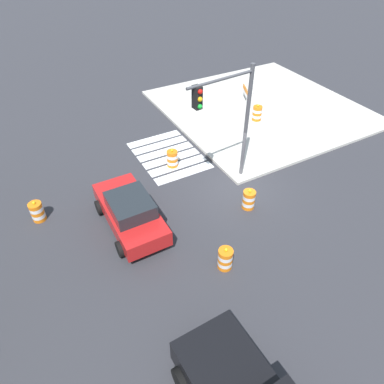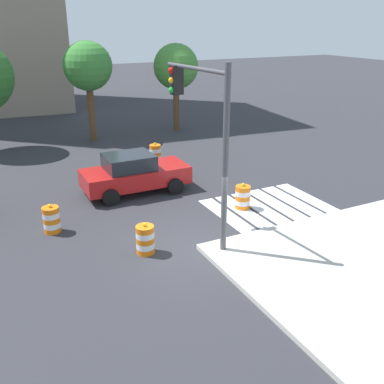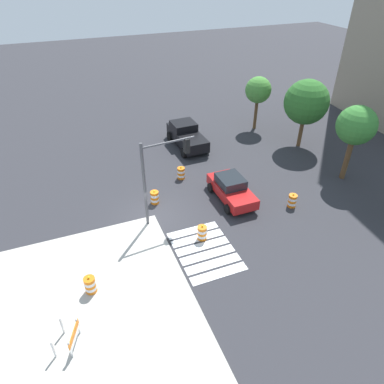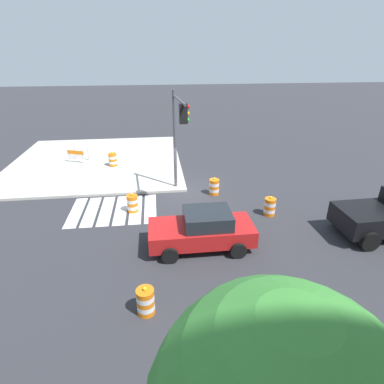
# 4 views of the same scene
# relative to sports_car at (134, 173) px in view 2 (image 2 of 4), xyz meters

# --- Properties ---
(ground_plane) EXTENTS (120.00, 120.00, 0.00)m
(ground_plane) POSITION_rel_sports_car_xyz_m (0.06, -5.49, -0.81)
(ground_plane) COLOR #2D2D33
(crosswalk_stripes) EXTENTS (4.35, 3.20, 0.02)m
(crosswalk_stripes) POSITION_rel_sports_car_xyz_m (4.06, -3.69, -0.80)
(crosswalk_stripes) COLOR silver
(crosswalk_stripes) RESTS_ON ground
(sports_car) EXTENTS (4.30, 2.14, 1.63)m
(sports_car) POSITION_rel_sports_car_xyz_m (0.00, 0.00, 0.00)
(sports_car) COLOR red
(sports_car) RESTS_ON ground
(traffic_barrel_near_corner) EXTENTS (0.56, 0.56, 1.02)m
(traffic_barrel_near_corner) POSITION_rel_sports_car_xyz_m (3.06, -3.45, -0.36)
(traffic_barrel_near_corner) COLOR orange
(traffic_barrel_near_corner) RESTS_ON ground
(traffic_barrel_crosswalk_end) EXTENTS (0.56, 0.56, 1.02)m
(traffic_barrel_crosswalk_end) POSITION_rel_sports_car_xyz_m (2.30, 3.38, -0.36)
(traffic_barrel_crosswalk_end) COLOR orange
(traffic_barrel_crosswalk_end) RESTS_ON ground
(traffic_barrel_median_near) EXTENTS (0.56, 0.56, 1.02)m
(traffic_barrel_median_near) POSITION_rel_sports_car_xyz_m (-3.73, -2.27, -0.36)
(traffic_barrel_median_near) COLOR orange
(traffic_barrel_median_near) RESTS_ON ground
(traffic_barrel_median_far) EXTENTS (0.56, 0.56, 1.02)m
(traffic_barrel_median_far) POSITION_rel_sports_car_xyz_m (-1.44, -5.01, -0.36)
(traffic_barrel_median_far) COLOR orange
(traffic_barrel_median_far) RESTS_ON ground
(traffic_light_pole) EXTENTS (0.62, 3.28, 5.50)m
(traffic_light_pole) POSITION_rel_sports_car_xyz_m (0.55, -4.96, 3.10)
(traffic_light_pole) COLOR #4C4C51
(traffic_light_pole) RESTS_ON sidewalk_corner
(street_tree_streetside_near) EXTENTS (2.74, 2.74, 5.62)m
(street_tree_streetside_near) POSITION_rel_sports_car_xyz_m (0.67, 9.05, 3.38)
(street_tree_streetside_near) COLOR brown
(street_tree_streetside_near) RESTS_ON ground
(street_tree_corner_lot) EXTENTS (2.78, 2.78, 5.35)m
(street_tree_corner_lot) POSITION_rel_sports_car_xyz_m (6.18, 9.28, 3.10)
(street_tree_corner_lot) COLOR brown
(street_tree_corner_lot) RESTS_ON ground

